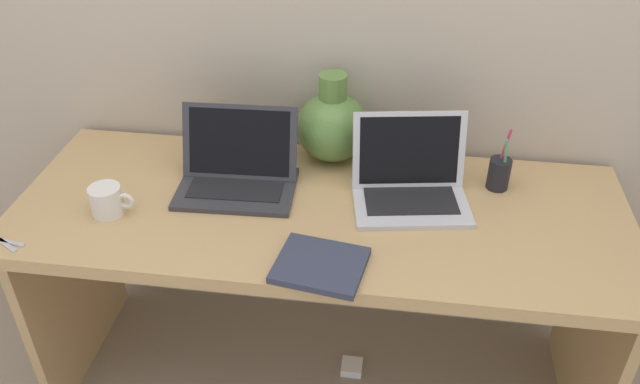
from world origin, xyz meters
TOP-DOWN VIEW (x-y plane):
  - ground_plane at (0.00, 0.00)m, footprint 6.00×6.00m
  - desk at (0.00, 0.00)m, footprint 1.70×0.66m
  - laptop_left at (-0.25, 0.08)m, footprint 0.34×0.25m
  - laptop_right at (0.24, 0.09)m, footprint 0.35×0.28m
  - green_vase at (0.00, 0.27)m, footprint 0.22×0.22m
  - notebook_stack at (0.04, -0.25)m, footprint 0.24×0.21m
  - coffee_mug at (-0.56, -0.11)m, footprint 0.12×0.09m
  - pen_cup at (0.49, 0.17)m, footprint 0.06×0.06m
  - power_brick at (0.10, 0.05)m, footprint 0.07×0.07m

SIDE VIEW (x-z plane):
  - ground_plane at x=0.00m, z-range 0.00..0.00m
  - power_brick at x=0.10m, z-range 0.00..0.03m
  - desk at x=0.00m, z-range 0.22..0.93m
  - notebook_stack at x=0.04m, z-range 0.71..0.73m
  - coffee_mug at x=-0.56m, z-range 0.71..0.80m
  - pen_cup at x=0.49m, z-range 0.67..0.85m
  - laptop_left at x=-0.25m, z-range 0.66..0.88m
  - laptop_right at x=0.24m, z-range 0.66..0.89m
  - green_vase at x=0.00m, z-range 0.69..0.96m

